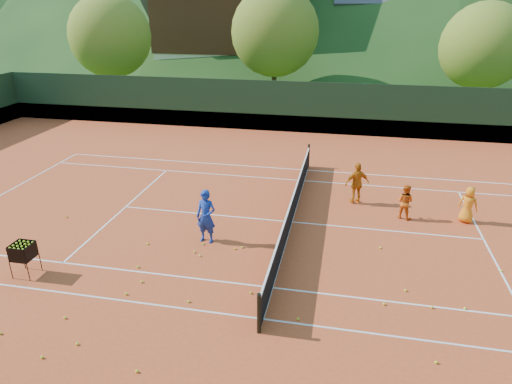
% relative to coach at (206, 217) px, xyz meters
% --- Properties ---
extents(ground, '(400.00, 400.00, 0.00)m').
position_rel_coach_xyz_m(ground, '(2.54, 1.95, -0.92)').
color(ground, '#315219').
rests_on(ground, ground).
extents(clay_court, '(40.00, 24.00, 0.02)m').
position_rel_coach_xyz_m(clay_court, '(2.54, 1.95, -0.91)').
color(clay_court, '#B5401D').
rests_on(clay_court, ground).
extents(coach, '(0.70, 0.51, 1.79)m').
position_rel_coach_xyz_m(coach, '(0.00, 0.00, 0.00)').
color(coach, navy).
rests_on(coach, clay_court).
extents(student_a, '(0.77, 0.70, 1.29)m').
position_rel_coach_xyz_m(student_a, '(6.45, 3.10, -0.25)').
color(student_a, '#CF5612').
rests_on(student_a, clay_court).
extents(student_b, '(1.04, 0.76, 1.64)m').
position_rel_coach_xyz_m(student_b, '(4.76, 4.12, -0.08)').
color(student_b, orange).
rests_on(student_b, clay_court).
extents(student_c, '(0.76, 0.62, 1.33)m').
position_rel_coach_xyz_m(student_c, '(8.60, 3.21, -0.23)').
color(student_c, orange).
rests_on(student_c, clay_court).
extents(tennis_ball_0, '(0.07, 0.07, 0.07)m').
position_rel_coach_xyz_m(tennis_ball_0, '(-2.28, -4.51, -0.86)').
color(tennis_ball_0, '#CAF528').
rests_on(tennis_ball_0, clay_court).
extents(tennis_ball_1, '(0.07, 0.07, 0.07)m').
position_rel_coach_xyz_m(tennis_ball_1, '(6.72, -2.24, -0.86)').
color(tennis_ball_1, '#CAF528').
rests_on(tennis_ball_1, clay_court).
extents(tennis_ball_4, '(0.07, 0.07, 0.07)m').
position_rel_coach_xyz_m(tennis_ball_4, '(-0.05, -0.27, -0.86)').
color(tennis_ball_4, '#CAF528').
rests_on(tennis_ball_4, clay_court).
extents(tennis_ball_5, '(0.07, 0.07, 0.07)m').
position_rel_coach_xyz_m(tennis_ball_5, '(0.08, -1.00, -0.86)').
color(tennis_ball_5, '#CAF528').
rests_on(tennis_ball_5, clay_court).
extents(tennis_ball_6, '(0.07, 0.07, 0.07)m').
position_rel_coach_xyz_m(tennis_ball_6, '(-3.45, -5.34, -0.86)').
color(tennis_ball_6, '#CAF528').
rests_on(tennis_ball_6, clay_court).
extents(tennis_ball_7, '(0.07, 0.07, 0.07)m').
position_rel_coach_xyz_m(tennis_ball_7, '(3.40, -3.40, -0.86)').
color(tennis_ball_7, '#CAF528').
rests_on(tennis_ball_7, clay_court).
extents(tennis_ball_8, '(0.07, 0.07, 0.07)m').
position_rel_coach_xyz_m(tennis_ball_8, '(6.12, -1.61, -0.86)').
color(tennis_ball_8, '#CAF528').
rests_on(tennis_ball_8, clay_court).
extents(tennis_ball_9, '(0.07, 0.07, 0.07)m').
position_rel_coach_xyz_m(tennis_ball_9, '(8.95, -0.04, -0.86)').
color(tennis_ball_9, '#CAF528').
rests_on(tennis_ball_9, clay_court).
extents(tennis_ball_10, '(0.07, 0.07, 0.07)m').
position_rel_coach_xyz_m(tennis_ball_10, '(0.24, -5.81, -0.86)').
color(tennis_ball_10, '#CAF528').
rests_on(tennis_ball_10, clay_court).
extents(tennis_ball_11, '(0.07, 0.07, 0.07)m').
position_rel_coach_xyz_m(tennis_ball_11, '(-5.54, 0.65, -0.86)').
color(tennis_ball_11, '#CAF528').
rests_on(tennis_ball_11, clay_court).
extents(tennis_ball_12, '(0.07, 0.07, 0.07)m').
position_rel_coach_xyz_m(tennis_ball_12, '(-1.25, -3.28, -0.86)').
color(tennis_ball_12, '#CAF528').
rests_on(tennis_ball_12, clay_court).
extents(tennis_ball_13, '(0.07, 0.07, 0.07)m').
position_rel_coach_xyz_m(tennis_ball_13, '(2.02, -2.56, -0.86)').
color(tennis_ball_13, '#CAF528').
rests_on(tennis_ball_13, clay_court).
extents(tennis_ball_14, '(0.07, 0.07, 0.07)m').
position_rel_coach_xyz_m(tennis_ball_14, '(-1.99, -5.84, -0.86)').
color(tennis_ball_14, '#CAF528').
rests_on(tennis_ball_14, clay_court).
extents(tennis_ball_15, '(0.07, 0.07, 0.07)m').
position_rel_coach_xyz_m(tennis_ball_15, '(-0.16, -0.80, -0.86)').
color(tennis_ball_15, '#CAF528').
rests_on(tennis_ball_15, clay_court).
extents(tennis_ball_16, '(0.07, 0.07, 0.07)m').
position_rel_coach_xyz_m(tennis_ball_16, '(-1.09, -2.67, -0.86)').
color(tennis_ball_16, '#CAF528').
rests_on(tennis_ball_16, clay_court).
extents(tennis_ball_17, '(0.07, 0.07, 0.07)m').
position_rel_coach_xyz_m(tennis_ball_17, '(-1.82, -0.62, -0.86)').
color(tennis_ball_17, '#CAF528').
rests_on(tennis_ball_17, clay_court).
extents(tennis_ball_19, '(0.07, 0.07, 0.07)m').
position_rel_coach_xyz_m(tennis_ball_19, '(-1.52, -1.97, -0.86)').
color(tennis_ball_19, '#CAF528').
rests_on(tennis_ball_19, clay_court).
extents(tennis_ball_20, '(0.07, 0.07, 0.07)m').
position_rel_coach_xyz_m(tennis_ball_20, '(0.51, -3.27, -0.86)').
color(tennis_ball_20, '#CAF528').
rests_on(tennis_ball_20, clay_court).
extents(tennis_ball_21, '(0.07, 0.07, 0.07)m').
position_rel_coach_xyz_m(tennis_ball_21, '(6.52, -4.25, -0.86)').
color(tennis_ball_21, '#CAF528').
rests_on(tennis_ball_21, clay_court).
extents(tennis_ball_22, '(0.07, 0.07, 0.07)m').
position_rel_coach_xyz_m(tennis_ball_22, '(5.52, -2.35, -0.86)').
color(tennis_ball_22, '#CAF528').
rests_on(tennis_ball_22, clay_court).
extents(tennis_ball_23, '(0.07, 0.07, 0.07)m').
position_rel_coach_xyz_m(tennis_ball_23, '(1.03, -0.36, -0.86)').
color(tennis_ball_23, '#CAF528').
rests_on(tennis_ball_23, clay_court).
extents(tennis_ball_24, '(0.07, 0.07, 0.07)m').
position_rel_coach_xyz_m(tennis_ball_24, '(1.23, -0.22, -0.86)').
color(tennis_ball_24, '#CAF528').
rests_on(tennis_ball_24, clay_court).
extents(tennis_ball_26, '(0.07, 0.07, 0.07)m').
position_rel_coach_xyz_m(tennis_ball_26, '(7.54, -2.12, -0.86)').
color(tennis_ball_26, '#CAF528').
rests_on(tennis_ball_26, clay_court).
extents(tennis_ball_28, '(0.07, 0.07, 0.07)m').
position_rel_coach_xyz_m(tennis_ball_28, '(-1.47, -5.30, -0.86)').
color(tennis_ball_28, '#CAF528').
rests_on(tennis_ball_28, clay_court).
extents(tennis_ball_29, '(0.07, 0.07, 0.07)m').
position_rel_coach_xyz_m(tennis_ball_29, '(5.56, 0.64, -0.86)').
color(tennis_ball_29, '#CAF528').
rests_on(tennis_ball_29, clay_court).
extents(court_lines, '(23.83, 11.03, 0.00)m').
position_rel_coach_xyz_m(court_lines, '(2.54, 1.95, -0.89)').
color(court_lines, silver).
rests_on(court_lines, clay_court).
extents(tennis_net, '(0.10, 12.07, 1.10)m').
position_rel_coach_xyz_m(tennis_net, '(2.54, 1.95, -0.40)').
color(tennis_net, black).
rests_on(tennis_net, clay_court).
extents(perimeter_fence, '(40.40, 24.24, 3.00)m').
position_rel_coach_xyz_m(perimeter_fence, '(2.54, 1.95, 0.35)').
color(perimeter_fence, black).
rests_on(perimeter_fence, clay_court).
extents(ball_hopper, '(0.57, 0.57, 1.00)m').
position_rel_coach_xyz_m(ball_hopper, '(-4.49, -2.94, -0.15)').
color(ball_hopper, black).
rests_on(ball_hopper, clay_court).
extents(chalet_left, '(13.80, 9.93, 12.92)m').
position_rel_coach_xyz_m(chalet_left, '(-7.46, 31.95, 4.73)').
color(chalet_left, beige).
rests_on(chalet_left, ground).
extents(chalet_mid, '(12.65, 8.82, 11.45)m').
position_rel_coach_xyz_m(chalet_mid, '(8.54, 35.95, 4.07)').
color(chalet_mid, beige).
rests_on(chalet_mid, ground).
extents(tree_a, '(6.00, 6.00, 7.88)m').
position_rel_coach_xyz_m(tree_a, '(-13.46, 19.95, 3.95)').
color(tree_a, '#402919').
rests_on(tree_a, ground).
extents(tree_b, '(6.40, 6.40, 8.40)m').
position_rel_coach_xyz_m(tree_b, '(-1.46, 21.95, 4.28)').
color(tree_b, '#3F2719').
rests_on(tree_b, ground).
extents(tree_c, '(5.60, 5.60, 7.35)m').
position_rel_coach_xyz_m(tree_c, '(12.54, 20.95, 3.63)').
color(tree_c, '#43281A').
rests_on(tree_c, ground).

